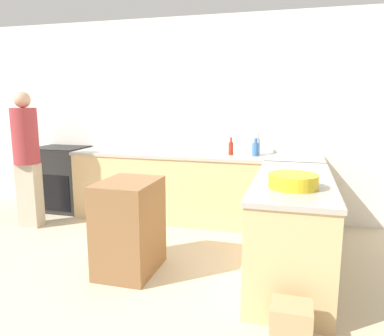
{
  "coord_description": "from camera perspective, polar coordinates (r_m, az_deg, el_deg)",
  "views": [
    {
      "loc": [
        1.29,
        -2.85,
        1.62
      ],
      "look_at": [
        0.33,
        0.58,
        0.96
      ],
      "focal_mm": 35.0,
      "sensor_mm": 36.0,
      "label": 1
    }
  ],
  "objects": [
    {
      "name": "wall_back",
      "position": [
        5.2,
        1.26,
        7.5
      ],
      "size": [
        8.0,
        0.06,
        2.7
      ],
      "color": "white",
      "rests_on": "ground_plane"
    },
    {
      "name": "mixing_bowl",
      "position": [
        3.11,
        15.16,
        -1.94
      ],
      "size": [
        0.39,
        0.39,
        0.11
      ],
      "color": "yellow",
      "rests_on": "counter_peninsula"
    },
    {
      "name": "range_oven",
      "position": [
        5.85,
        -19.17,
        -1.51
      ],
      "size": [
        0.76,
        0.62,
        0.93
      ],
      "color": "black",
      "rests_on": "ground_plane"
    },
    {
      "name": "paper_bag",
      "position": [
        2.72,
        14.81,
        -22.38
      ],
      "size": [
        0.26,
        0.23,
        0.32
      ],
      "color": "tan",
      "rests_on": "ground_plane"
    },
    {
      "name": "vinegar_bottle_clear",
      "position": [
        4.87,
        9.88,
        3.36
      ],
      "size": [
        0.08,
        0.08,
        0.28
      ],
      "color": "silver",
      "rests_on": "counter_back"
    },
    {
      "name": "person_by_range",
      "position": [
        5.13,
        -23.9,
        1.91
      ],
      "size": [
        0.32,
        0.32,
        1.71
      ],
      "color": "#ADA38E",
      "rests_on": "ground_plane"
    },
    {
      "name": "island_table",
      "position": [
        3.61,
        -9.55,
        -8.8
      ],
      "size": [
        0.5,
        0.66,
        0.88
      ],
      "color": "brown",
      "rests_on": "ground_plane"
    },
    {
      "name": "ground_plane",
      "position": [
        3.53,
        -8.1,
        -17.0
      ],
      "size": [
        14.0,
        14.0,
        0.0
      ],
      "primitive_type": "plane",
      "color": "beige"
    },
    {
      "name": "hot_sauce_bottle",
      "position": [
        4.81,
        5.94,
        3.07
      ],
      "size": [
        0.06,
        0.06,
        0.22
      ],
      "color": "red",
      "rests_on": "counter_back"
    },
    {
      "name": "counter_back",
      "position": [
        4.98,
        0.19,
        -2.99
      ],
      "size": [
        3.27,
        0.68,
        0.92
      ],
      "color": "#D6B27A",
      "rests_on": "ground_plane"
    },
    {
      "name": "water_bottle_blue",
      "position": [
        4.76,
        9.65,
        2.9
      ],
      "size": [
        0.09,
        0.09,
        0.22
      ],
      "color": "#386BB7",
      "rests_on": "counter_back"
    },
    {
      "name": "counter_peninsula",
      "position": [
        3.62,
        14.91,
        -8.61
      ],
      "size": [
        0.69,
        1.86,
        0.92
      ],
      "color": "#D6B27A",
      "rests_on": "ground_plane"
    }
  ]
}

